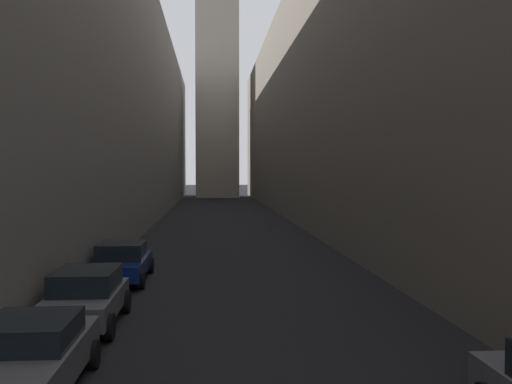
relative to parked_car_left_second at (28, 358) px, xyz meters
The scene contains 6 objects.
ground_plane 35.62m from the parked_car_left_second, 82.90° to the left, with size 264.00×264.00×0.00m, color black.
building_block_left 39.38m from the parked_car_left_second, 103.29° to the left, with size 15.44×108.00×19.18m, color slate.
building_block_right 41.39m from the parked_car_left_second, 67.84° to the left, with size 10.61×108.00×20.11m, color #60594F.
parked_car_left_second is the anchor object (origin of this frame).
parked_car_left_third 4.88m from the parked_car_left_second, 90.00° to the left, with size 1.94×4.07×1.50m.
parked_car_left_far 11.13m from the parked_car_left_second, 90.00° to the left, with size 2.04×4.55×1.46m.
Camera 1 is at (-1.05, 2.02, 4.14)m, focal length 40.15 mm.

